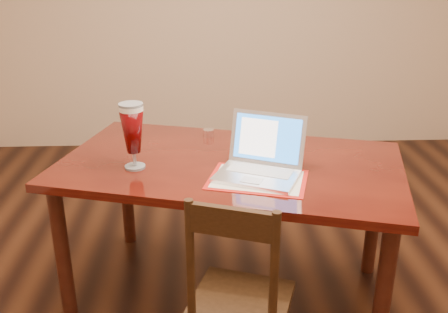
{
  "coord_description": "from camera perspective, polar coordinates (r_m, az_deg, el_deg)",
  "views": [
    {
      "loc": [
        -0.27,
        -2.13,
        1.71
      ],
      "look_at": [
        -0.16,
        0.03,
        0.84
      ],
      "focal_mm": 40.0,
      "sensor_mm": 36.0,
      "label": 1
    }
  ],
  "objects": [
    {
      "name": "ground",
      "position": [
        2.75,
        3.58,
        -16.78
      ],
      "size": [
        5.0,
        5.0,
        0.0
      ],
      "primitive_type": "plane",
      "color": "black",
      "rests_on": "ground"
    },
    {
      "name": "dining_table",
      "position": [
        2.48,
        0.42,
        -2.35
      ],
      "size": [
        1.85,
        1.35,
        1.1
      ],
      "rotation": [
        0.0,
        0.0,
        -0.28
      ],
      "color": "#491109",
      "rests_on": "ground"
    },
    {
      "name": "dining_chair",
      "position": [
        2.08,
        1.7,
        -16.2
      ],
      "size": [
        0.49,
        0.48,
        0.92
      ],
      "rotation": [
        0.0,
        0.0,
        -0.34
      ],
      "color": "#311C0D",
      "rests_on": "ground"
    }
  ]
}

